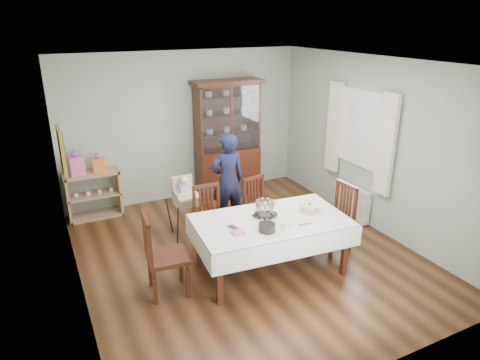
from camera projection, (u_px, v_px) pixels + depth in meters
floor at (246, 254)px, 6.22m from camera, size 5.00×5.00×0.00m
room_shell at (230, 132)px, 6.06m from camera, size 5.00×5.00×5.00m
dining_table at (270, 245)px, 5.68m from camera, size 2.09×1.32×0.76m
china_cabinet at (227, 137)px, 8.02m from camera, size 1.30×0.48×2.18m
sideboard at (94, 195)px, 7.26m from camera, size 0.90×0.38×0.80m
picture_frame at (61, 151)px, 5.38m from camera, size 0.04×0.48×0.58m
window at (362, 129)px, 6.84m from camera, size 0.04×1.02×1.22m
curtain_left at (386, 145)px, 6.33m from camera, size 0.07×0.30×1.55m
curtain_right at (334, 127)px, 7.37m from camera, size 0.07×0.30×1.55m
radiator at (352, 201)px, 7.26m from camera, size 0.10×0.80×0.55m
chair_far_left at (211, 232)px, 6.25m from camera, size 0.45×0.45×0.97m
chair_far_right at (260, 219)px, 6.65m from camera, size 0.50×0.50×0.94m
chair_end_left at (166, 270)px, 5.25m from camera, size 0.53×0.53×1.07m
chair_end_right at (334, 230)px, 6.29m from camera, size 0.47×0.47×0.99m
woman at (228, 180)px, 6.85m from camera, size 0.59×0.41×1.55m
high_chair at (186, 213)px, 6.64m from camera, size 0.44×0.44×0.98m
champagne_tray at (265, 211)px, 5.63m from camera, size 0.35×0.35×0.21m
birthday_cake at (310, 209)px, 5.75m from camera, size 0.29×0.29×0.20m
plate_stack_dark at (267, 227)px, 5.24m from camera, size 0.24×0.24×0.10m
plate_stack_white at (290, 225)px, 5.30m from camera, size 0.25×0.25×0.10m
napkin_stack at (238, 233)px, 5.19m from camera, size 0.15×0.15×0.02m
cutlery at (230, 228)px, 5.32m from camera, size 0.14×0.18×0.01m
cake_knife at (301, 225)px, 5.40m from camera, size 0.30×0.08×0.01m
gift_bag_pink at (77, 164)px, 6.95m from camera, size 0.25×0.17×0.43m
gift_bag_orange at (99, 163)px, 7.11m from camera, size 0.21×0.17×0.34m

